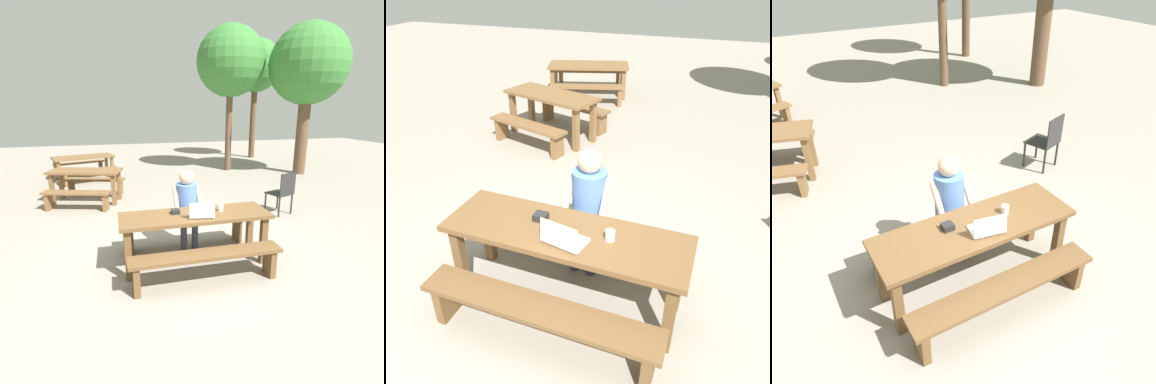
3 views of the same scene
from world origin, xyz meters
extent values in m
plane|color=gray|center=(0.00, 0.00, 0.00)|extent=(30.00, 30.00, 0.00)
cube|color=brown|center=(0.00, 0.00, 0.73)|extent=(2.11, 0.67, 0.05)
cube|color=brown|center=(-0.96, -0.24, 0.35)|extent=(0.09, 0.09, 0.71)
cube|color=brown|center=(0.96, -0.24, 0.35)|extent=(0.09, 0.09, 0.71)
cube|color=brown|center=(-0.96, 0.24, 0.35)|extent=(0.09, 0.09, 0.71)
cube|color=brown|center=(0.96, 0.24, 0.35)|extent=(0.09, 0.09, 0.71)
cube|color=brown|center=(0.00, -0.57, 0.41)|extent=(1.97, 0.30, 0.05)
cube|color=brown|center=(-0.89, -0.57, 0.19)|extent=(0.08, 0.24, 0.39)
cube|color=brown|center=(0.89, -0.57, 0.19)|extent=(0.08, 0.24, 0.39)
cube|color=brown|center=(0.00, 0.57, 0.41)|extent=(1.97, 0.30, 0.05)
cube|color=brown|center=(-0.89, 0.57, 0.19)|extent=(0.08, 0.24, 0.39)
cube|color=brown|center=(0.89, 0.57, 0.19)|extent=(0.08, 0.24, 0.39)
cube|color=white|center=(0.06, -0.11, 0.77)|extent=(0.37, 0.26, 0.02)
cube|color=white|center=(0.04, -0.22, 0.88)|extent=(0.34, 0.09, 0.21)
cube|color=#0F1933|center=(0.04, -0.22, 0.88)|extent=(0.31, 0.08, 0.19)
cube|color=black|center=(-0.27, 0.08, 0.79)|extent=(0.11, 0.11, 0.06)
cylinder|color=white|center=(0.38, 0.02, 0.80)|extent=(0.08, 0.08, 0.09)
cylinder|color=#333847|center=(-0.08, 0.39, 0.22)|extent=(0.10, 0.10, 0.43)
cylinder|color=#333847|center=(0.10, 0.39, 0.22)|extent=(0.10, 0.10, 0.43)
cube|color=#333847|center=(0.01, 0.48, 0.47)|extent=(0.28, 0.28, 0.12)
cylinder|color=#517AC6|center=(0.01, 0.57, 0.78)|extent=(0.33, 0.33, 0.53)
cylinder|color=#DBAD89|center=(-0.17, 0.47, 0.81)|extent=(0.07, 0.32, 0.41)
cylinder|color=#DBAD89|center=(0.19, 0.47, 0.81)|extent=(0.07, 0.32, 0.41)
sphere|color=#DBAD89|center=(0.01, 0.57, 1.15)|extent=(0.23, 0.23, 0.23)
cube|color=#262626|center=(2.28, 1.66, 0.44)|extent=(0.56, 0.56, 0.02)
cube|color=#262626|center=(2.35, 1.46, 0.68)|extent=(0.42, 0.16, 0.46)
cylinder|color=#262626|center=(2.40, 1.90, 0.21)|extent=(0.04, 0.04, 0.43)
cylinder|color=#262626|center=(2.04, 1.78, 0.21)|extent=(0.04, 0.04, 0.43)
cylinder|color=#262626|center=(2.52, 1.54, 0.21)|extent=(0.04, 0.04, 0.43)
cylinder|color=#262626|center=(2.16, 1.42, 0.21)|extent=(0.04, 0.04, 0.43)
cube|color=brown|center=(-1.14, 6.01, 0.33)|extent=(0.11, 0.11, 0.67)
cube|color=brown|center=(-1.10, 5.59, 0.19)|extent=(0.15, 0.25, 0.38)
cube|color=brown|center=(-1.11, 3.07, 0.36)|extent=(0.11, 0.11, 0.72)
cube|color=brown|center=(-0.98, 3.53, 0.36)|extent=(0.11, 0.11, 0.72)
cube|color=brown|center=(-1.30, 2.73, 0.19)|extent=(0.14, 0.25, 0.38)
cube|color=brown|center=(-0.95, 3.91, 0.19)|extent=(0.14, 0.25, 0.38)
cylinder|color=brown|center=(4.89, 8.65, 1.60)|extent=(0.25, 0.25, 3.19)
cylinder|color=brown|center=(5.01, 5.12, 1.36)|extent=(0.39, 0.39, 2.73)
cylinder|color=brown|center=(2.86, 6.27, 1.47)|extent=(0.22, 0.22, 2.95)
camera|label=1|loc=(-1.04, -3.92, 2.22)|focal=28.67mm
camera|label=2|loc=(1.05, -2.42, 2.71)|focal=36.38mm
camera|label=3|loc=(-1.59, -2.55, 3.14)|focal=35.52mm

